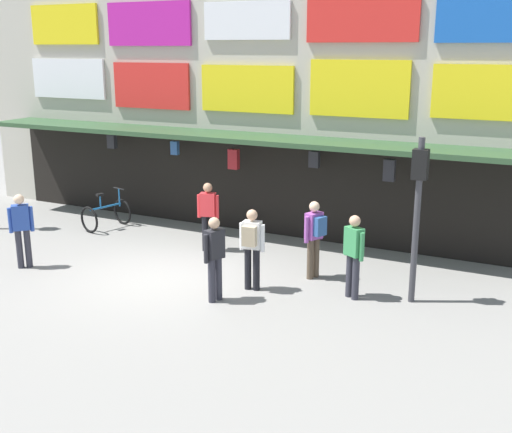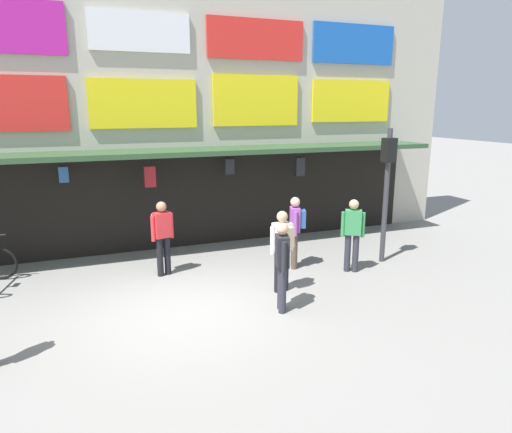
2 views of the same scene
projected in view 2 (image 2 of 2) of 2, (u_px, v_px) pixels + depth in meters
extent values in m
plane|color=gray|center=(184.00, 310.00, 8.45)|extent=(80.00, 80.00, 0.00)
cube|color=#B2AD9E|center=(140.00, 94.00, 11.69)|extent=(18.00, 1.20, 8.00)
cube|color=#2D4C2D|center=(150.00, 153.00, 10.84)|extent=(15.30, 1.40, 0.12)
cube|color=white|center=(140.00, 31.00, 10.77)|extent=(2.38, 0.08, 0.92)
cube|color=red|center=(256.00, 39.00, 11.80)|extent=(2.65, 0.08, 1.01)
cube|color=blue|center=(354.00, 44.00, 12.83)|extent=(2.58, 0.08, 1.06)
cube|color=red|center=(9.00, 103.00, 10.13)|extent=(2.46, 0.08, 1.23)
cube|color=yellow|center=(144.00, 104.00, 11.16)|extent=(2.60, 0.08, 1.17)
cube|color=yellow|center=(256.00, 101.00, 12.17)|extent=(2.40, 0.08, 1.32)
cube|color=yellow|center=(351.00, 101.00, 13.19)|extent=(2.53, 0.08, 1.17)
cylinder|color=black|center=(62.00, 162.00, 10.40)|extent=(0.02, 0.02, 0.20)
cube|color=#2D5693|center=(64.00, 175.00, 10.47)|extent=(0.21, 0.13, 0.36)
cylinder|color=black|center=(149.00, 161.00, 10.87)|extent=(0.02, 0.02, 0.25)
cube|color=maroon|center=(150.00, 177.00, 10.96)|extent=(0.26, 0.16, 0.50)
cylinder|color=black|center=(229.00, 155.00, 11.81)|extent=(0.02, 0.02, 0.19)
cube|color=#232328|center=(229.00, 167.00, 11.88)|extent=(0.25, 0.15, 0.39)
cylinder|color=black|center=(300.00, 154.00, 12.23)|extent=(0.02, 0.02, 0.19)
cube|color=#232328|center=(300.00, 167.00, 12.32)|extent=(0.25, 0.15, 0.49)
cube|color=black|center=(149.00, 203.00, 11.77)|extent=(15.30, 0.04, 2.50)
cylinder|color=#38383D|center=(386.00, 197.00, 10.77)|extent=(0.12, 0.12, 3.20)
cube|color=black|center=(389.00, 150.00, 10.51)|extent=(0.28, 0.24, 0.56)
sphere|color=red|center=(386.00, 144.00, 10.60)|extent=(0.15, 0.15, 0.15)
sphere|color=black|center=(385.00, 155.00, 10.66)|extent=(0.15, 0.15, 0.15)
torus|color=black|center=(0.00, 264.00, 9.87)|extent=(0.71, 0.23, 0.72)
cylinder|color=#2D2D38|center=(282.00, 290.00, 8.25)|extent=(0.14, 0.14, 0.88)
cylinder|color=#2D2D38|center=(281.00, 286.00, 8.43)|extent=(0.14, 0.14, 0.88)
cube|color=#232328|center=(282.00, 251.00, 8.17)|extent=(0.31, 0.41, 0.56)
sphere|color=tan|center=(283.00, 229.00, 8.08)|extent=(0.22, 0.22, 0.22)
cylinder|color=#232328|center=(284.00, 257.00, 7.97)|extent=(0.09, 0.09, 0.56)
cylinder|color=#232328|center=(281.00, 250.00, 8.40)|extent=(0.09, 0.09, 0.56)
cylinder|color=brown|center=(295.00, 251.00, 10.52)|extent=(0.14, 0.14, 0.88)
cylinder|color=brown|center=(294.00, 248.00, 10.70)|extent=(0.14, 0.14, 0.88)
cube|color=#9E4CA8|center=(295.00, 219.00, 10.44)|extent=(0.33, 0.42, 0.56)
sphere|color=beige|center=(295.00, 202.00, 10.35)|extent=(0.22, 0.22, 0.22)
cylinder|color=#9E4CA8|center=(296.00, 224.00, 10.24)|extent=(0.09, 0.09, 0.56)
cylinder|color=#9E4CA8|center=(294.00, 219.00, 10.67)|extent=(0.09, 0.09, 0.56)
cube|color=#2D5693|center=(302.00, 219.00, 10.44)|extent=(0.25, 0.32, 0.40)
cylinder|color=black|center=(167.00, 255.00, 10.18)|extent=(0.14, 0.14, 0.88)
cylinder|color=black|center=(160.00, 257.00, 10.07)|extent=(0.14, 0.14, 0.88)
cube|color=red|center=(162.00, 225.00, 9.96)|extent=(0.41, 0.31, 0.56)
sphere|color=#A87A5B|center=(161.00, 207.00, 9.86)|extent=(0.22, 0.22, 0.22)
cylinder|color=red|center=(171.00, 226.00, 10.10)|extent=(0.09, 0.09, 0.56)
cylinder|color=red|center=(153.00, 229.00, 9.84)|extent=(0.09, 0.09, 0.56)
cube|color=tan|center=(159.00, 223.00, 10.08)|extent=(0.31, 0.23, 0.40)
cylinder|color=#2D2D38|center=(347.00, 253.00, 10.37)|extent=(0.14, 0.14, 0.88)
cylinder|color=#2D2D38|center=(356.00, 253.00, 10.34)|extent=(0.14, 0.14, 0.88)
cube|color=#388E51|center=(353.00, 222.00, 10.19)|extent=(0.42, 0.37, 0.56)
sphere|color=tan|center=(354.00, 204.00, 10.09)|extent=(0.22, 0.22, 0.22)
cylinder|color=#388E51|center=(343.00, 224.00, 10.23)|extent=(0.09, 0.09, 0.56)
cylinder|color=#388E51|center=(363.00, 225.00, 10.16)|extent=(0.09, 0.09, 0.56)
cylinder|color=black|center=(278.00, 271.00, 9.20)|extent=(0.14, 0.14, 0.88)
cylinder|color=black|center=(285.00, 270.00, 9.28)|extent=(0.14, 0.14, 0.88)
cube|color=white|center=(282.00, 236.00, 9.07)|extent=(0.39, 0.27, 0.56)
sphere|color=tan|center=(282.00, 216.00, 8.97)|extent=(0.22, 0.22, 0.22)
cylinder|color=white|center=(272.00, 240.00, 8.98)|extent=(0.09, 0.09, 0.56)
cylinder|color=white|center=(291.00, 237.00, 9.19)|extent=(0.09, 0.09, 0.56)
cube|color=tan|center=(286.00, 237.00, 8.93)|extent=(0.30, 0.20, 0.40)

